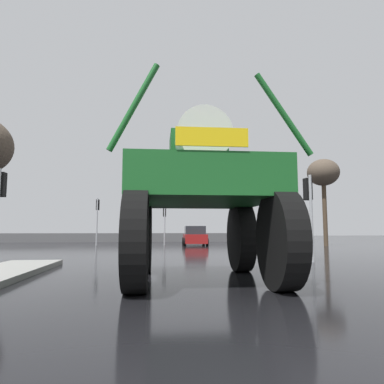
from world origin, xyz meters
name	(u,v)px	position (x,y,z in m)	size (l,w,h in m)	color
ground_plane	(174,251)	(0.00, 18.00, 0.00)	(120.00, 120.00, 0.00)	black
oversize_sprayer	(200,196)	(-0.38, 5.73, 1.99)	(4.05, 5.43, 4.41)	black
sedan_ahead	(195,236)	(2.24, 25.53, 0.71)	(2.08, 4.20, 1.52)	maroon
traffic_signal_near_left	(0,195)	(-6.58, 10.04, 2.36)	(0.24, 0.54, 3.25)	#A8AAAF
traffic_signal_near_right	(309,199)	(4.47, 10.04, 2.37)	(0.24, 0.54, 3.26)	#A8AAAF
traffic_signal_far_left	(97,211)	(-5.48, 26.33, 2.73)	(0.24, 0.55, 3.74)	#A8AAAF
traffic_signal_far_right	(165,216)	(-0.14, 26.34, 2.36)	(0.24, 0.55, 3.24)	#A8AAAF
bare_tree_right	(323,174)	(11.91, 22.85, 5.51)	(2.42, 2.42, 6.67)	#473828
roadside_barrier	(161,237)	(0.00, 34.75, 0.45)	(32.87, 0.24, 0.90)	#59595B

